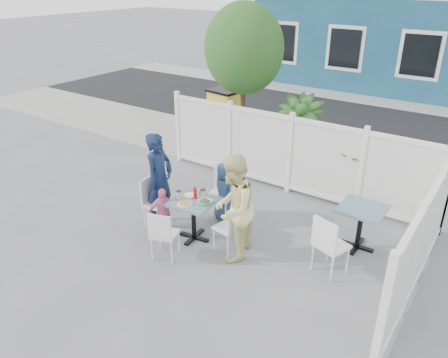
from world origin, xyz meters
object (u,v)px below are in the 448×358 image
Objects in this scene: toddler at (163,213)px; woman at (233,208)px; main_table at (193,209)px; spare_table at (361,217)px; chair_right at (231,225)px; chair_near at (163,232)px; utility_cabinet at (224,118)px; boy at (225,192)px; chair_back at (222,189)px; chair_left at (154,198)px; man at (160,180)px.

woman is at bearing -43.04° from toddler.
spare_table reaches higher than main_table.
chair_near is (-0.75, -0.78, -0.01)m from chair_right.
spare_table is (4.60, -2.79, -0.10)m from utility_cabinet.
woman is (0.84, 0.69, 0.37)m from chair_near.
main_table is 0.53m from toddler.
utility_cabinet reaches higher than chair_near.
spare_table is 2.36m from boy.
chair_near is 0.75× the size of boy.
chair_right is 0.86× the size of chair_back.
chair_left is at bearing 101.94° from chair_right.
utility_cabinet is at bearing 148.80° from spare_table.
chair_back reaches higher than main_table.
chair_left is (1.37, -4.13, -0.16)m from utility_cabinet.
chair_near is (-2.40, -2.05, -0.08)m from spare_table.
main_table is 0.74m from chair_near.
chair_right is 0.50× the size of woman.
toddler is (-0.44, -1.12, -0.12)m from chair_back.
chair_near is at bearing -139.43° from spare_table.
chair_near is at bearing 110.42° from boy.
boy is at bearing -56.70° from man.
chair_near reaches higher than spare_table.
chair_left is at bearing 38.13° from chair_back.
chair_right reaches higher than chair_near.
utility_cabinet reaches higher than boy.
chair_left is at bearing -62.78° from utility_cabinet.
chair_right is at bearing -38.02° from toddler.
chair_right is at bearing 154.43° from boy.
chair_left is at bearing -107.20° from woman.
chair_back is (-2.39, -0.45, -0.00)m from spare_table.
toddler is (-2.83, -1.57, -0.12)m from spare_table.
chair_near is (0.83, -0.70, -0.03)m from chair_left.
chair_right is at bearing 87.94° from chair_left.
utility_cabinet is 1.83× the size of spare_table.
chair_right is 1.02m from boy.
chair_near is (-0.01, -1.60, -0.08)m from chair_back.
chair_back is at bearing 51.42° from chair_right.
utility_cabinet is at bearing 118.50° from main_table.
chair_right is 1.01× the size of chair_near.
main_table is at bearing -102.94° from man.
boy is 1.23× the size of toddler.
spare_table is 3.50m from chair_left.
boy is (0.08, -0.05, -0.01)m from chair_back.
man is at bearing 64.98° from boy.
chair_near is at bearing -100.18° from toddler.
woman is (1.61, -0.12, 0.01)m from man.
main_table is at bearing -52.62° from utility_cabinet.
man is at bearing -61.46° from utility_cabinet.
boy reaches higher than toddler.
man is at bearing -158.43° from spare_table.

